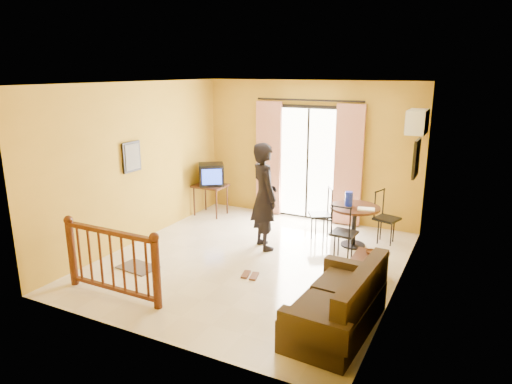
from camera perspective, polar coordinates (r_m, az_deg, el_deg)
The scene contains 19 objects.
ground at distance 7.47m, azimuth -0.45°, elevation -8.54°, with size 5.00×5.00×0.00m, color beige.
room_shell at distance 6.97m, azimuth -0.47°, elevation 4.41°, with size 5.00×5.00×5.00m.
balcony_door at distance 9.26m, azimuth 6.46°, elevation 3.71°, with size 2.25×0.14×2.46m.
tv_table at distance 9.64m, azimuth -5.71°, elevation 0.45°, with size 0.66×0.55×0.65m.
television at distance 9.54m, azimuth -5.61°, elevation 2.20°, with size 0.67×0.66×0.45m.
picture_left at distance 8.09m, azimuth -15.29°, elevation 4.26°, with size 0.05×0.42×0.52m.
dining_table at distance 8.06m, azimuth 12.21°, elevation -2.81°, with size 0.86×0.86×0.72m.
water_jug at distance 8.00m, azimuth 11.53°, elevation -0.84°, with size 0.13×0.13×0.25m, color #1425BD.
serving_tray at distance 7.87m, azimuth 13.61°, elevation -2.09°, with size 0.28×0.18×0.02m, color white.
dining_chairs at distance 8.20m, azimuth 11.52°, elevation -6.65°, with size 1.65×1.52×0.95m.
air_conditioner at distance 8.15m, azimuth 19.48°, elevation 8.29°, with size 0.31×0.60×0.40m.
botanical_print at distance 7.56m, azimuth 19.40°, elevation 3.99°, with size 0.05×0.50×0.60m.
coffee_table at distance 6.80m, azimuth 13.75°, elevation -9.16°, with size 0.47×0.84×0.38m.
bowl at distance 6.93m, azimuth 14.24°, elevation -7.33°, with size 0.18×0.18×0.06m, color #522E1C.
sofa at distance 5.59m, azimuth 10.46°, elevation -13.96°, with size 0.88×1.74×0.81m.
standing_person at distance 7.71m, azimuth 1.04°, elevation -0.55°, with size 0.67×0.44×1.83m, color black.
stair_balustrade at distance 6.47m, azimuth -17.63°, elevation -7.74°, with size 1.63×0.13×1.04m.
doormat at distance 7.44m, azimuth -14.57°, elevation -9.08°, with size 0.60×0.40×0.02m, color #524842.
sandals at distance 6.93m, azimuth -0.76°, elevation -10.37°, with size 0.30×0.27×0.03m.
Camera 1 is at (3.14, -6.09, 2.99)m, focal length 32.00 mm.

